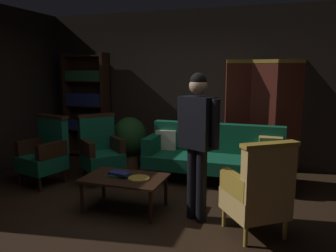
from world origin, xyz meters
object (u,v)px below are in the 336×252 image
armchair_gilt_accent (258,191)px  brass_tray (139,178)px  coffee_table (125,181)px  armchair_wing_left (45,152)px  potted_plant (130,139)px  velvet_couch (214,153)px  armchair_wing_right (101,150)px  folding_screen (263,114)px  standing_figure (198,134)px  book_green_cloth (120,175)px  bookshelf (87,103)px  book_navy_cloth (120,173)px

armchair_gilt_accent → brass_tray: armchair_gilt_accent is taller
coffee_table → brass_tray: (0.20, -0.02, 0.05)m
armchair_wing_left → potted_plant: (0.87, 1.16, 0.04)m
velvet_couch → brass_tray: size_ratio=8.12×
armchair_wing_right → potted_plant: (0.14, 0.77, 0.04)m
folding_screen → armchair_wing_left: (-3.10, -1.77, -0.50)m
armchair_gilt_accent → standing_figure: (-0.69, 0.17, 0.54)m
folding_screen → book_green_cloth: 2.83m
armchair_wing_right → potted_plant: armchair_wing_right is taller
folding_screen → book_green_cloth: folding_screen is taller
bookshelf → book_navy_cloth: bearing=-50.8°
bookshelf → potted_plant: size_ratio=2.25×
folding_screen → bookshelf: 3.37m
armchair_wing_left → armchair_wing_right: size_ratio=1.00×
standing_figure → bookshelf: bearing=141.6°
armchair_wing_left → coffee_table: bearing=-17.8°
armchair_gilt_accent → book_green_cloth: 1.69m
velvet_couch → book_green_cloth: bearing=-122.9°
armchair_gilt_accent → potted_plant: armchair_gilt_accent is taller
armchair_gilt_accent → book_navy_cloth: bearing=173.7°
armchair_wing_left → book_green_cloth: 1.58m
armchair_gilt_accent → brass_tray: size_ratio=3.98×
velvet_couch → armchair_wing_right: size_ratio=2.04×
standing_figure → book_green_cloth: size_ratio=7.30×
coffee_table → brass_tray: bearing=-4.7°
standing_figure → brass_tray: (-0.72, -0.01, -0.60)m
armchair_wing_right → book_navy_cloth: size_ratio=4.08×
armchair_wing_right → book_green_cloth: 1.18m
armchair_wing_left → book_green_cloth: size_ratio=4.46×
velvet_couch → book_navy_cloth: (-0.93, -1.43, 0.01)m
folding_screen → standing_figure: bearing=-104.9°
coffee_table → potted_plant: size_ratio=1.10×
coffee_table → standing_figure: 1.13m
potted_plant → brass_tray: potted_plant is taller
bookshelf → armchair_gilt_accent: size_ratio=1.97×
armchair_wing_right → armchair_gilt_accent: bearing=-23.7°
standing_figure → book_green_cloth: standing_figure is taller
armchair_wing_left → armchair_wing_right: (0.73, 0.39, 0.00)m
folding_screen → standing_figure: 2.36m
armchair_wing_right → book_navy_cloth: (0.77, -0.89, -0.03)m
folding_screen → book_navy_cloth: size_ratio=7.45×
armchair_wing_left → book_navy_cloth: (1.50, -0.50, -0.03)m
brass_tray → book_green_cloth: bearing=175.2°
coffee_table → potted_plant: bearing=112.7°
folding_screen → armchair_wing_right: size_ratio=1.83×
armchair_wing_right → book_navy_cloth: 1.18m
coffee_table → potted_plant: 1.81m
coffee_table → bookshelf: bearing=130.2°
coffee_table → armchair_gilt_accent: (1.61, -0.18, 0.12)m
armchair_wing_left → book_navy_cloth: 1.58m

